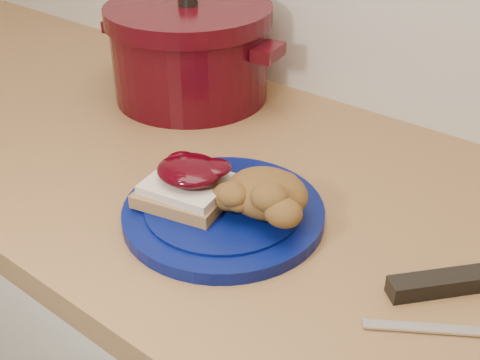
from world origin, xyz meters
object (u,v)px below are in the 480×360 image
Objects in this scene: butter_knife at (442,329)px; plate at (224,213)px; dutch_oven at (190,52)px; pepper_grinder at (216,55)px.

plate is at bearing 144.40° from butter_knife.
butter_knife is 0.63m from dutch_oven.
butter_knife is (0.29, -0.01, -0.01)m from plate.
pepper_grinder is at bearing 131.82° from plate.
plate is 1.86× the size of pepper_grinder.
dutch_oven is 0.05m from pepper_grinder.
dutch_oven is (-0.57, 0.26, 0.08)m from butter_knife.
pepper_grinder reaches higher than butter_knife.
pepper_grinder reaches higher than plate.
pepper_grinder is (-0.26, 0.29, 0.06)m from plate.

